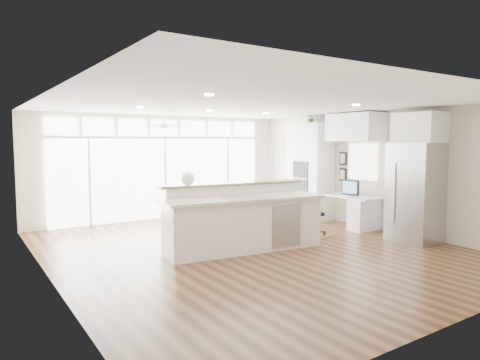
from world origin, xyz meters
TOP-DOWN VIEW (x-y plane):
  - floor at (0.00, 0.00)m, footprint 7.00×8.00m
  - ceiling at (0.00, 0.00)m, footprint 7.00×8.00m
  - wall_back at (0.00, 4.00)m, footprint 7.00×0.04m
  - wall_front at (0.00, -4.00)m, footprint 7.00×0.04m
  - wall_left at (-3.50, 0.00)m, footprint 0.04×8.00m
  - wall_right at (3.50, 0.00)m, footprint 0.04×8.00m
  - glass_wall at (0.00, 3.94)m, footprint 5.80×0.06m
  - transom_row at (0.00, 3.94)m, footprint 5.90×0.06m
  - desk_window at (3.46, 0.30)m, footprint 0.04×0.85m
  - ceiling_fan at (-0.50, 2.80)m, footprint 1.16×1.16m
  - recessed_lights at (0.00, 0.20)m, footprint 3.40×3.00m
  - oven_cabinet at (3.17, 1.80)m, footprint 0.64×1.20m
  - desk_nook at (3.13, 0.30)m, footprint 0.72×1.30m
  - upper_cabinets at (3.17, 0.30)m, footprint 0.64×1.30m
  - refrigerator at (3.11, -1.35)m, footprint 0.76×0.90m
  - fridge_cabinet at (3.17, -1.35)m, footprint 0.64×0.90m
  - framed_photos at (3.46, 0.92)m, footprint 0.06×0.22m
  - kitchen_island at (-0.16, -0.01)m, footprint 3.20×1.54m
  - rug at (1.80, 0.13)m, footprint 0.93×0.78m
  - office_chair at (1.80, 0.29)m, footprint 0.59×0.56m
  - fishbowl at (-1.05, 0.50)m, footprint 0.26×0.26m
  - monitor at (3.05, 0.30)m, footprint 0.12×0.48m
  - keyboard at (2.88, 0.30)m, footprint 0.16×0.32m
  - potted_plant at (3.17, 1.80)m, footprint 0.28×0.30m

SIDE VIEW (x-z plane):
  - floor at x=0.00m, z-range -0.02..0.00m
  - rug at x=1.80m, z-range 0.00..0.01m
  - desk_nook at x=3.13m, z-range 0.00..0.76m
  - office_chair at x=1.80m, z-range 0.00..0.95m
  - kitchen_island at x=-0.16m, z-range 0.00..1.22m
  - keyboard at x=2.88m, z-range 0.76..0.78m
  - monitor at x=3.05m, z-range 0.76..1.16m
  - refrigerator at x=3.11m, z-range 0.00..2.00m
  - glass_wall at x=0.00m, z-range 0.01..2.09m
  - oven_cabinet at x=3.17m, z-range 0.00..2.50m
  - fishbowl at x=-1.05m, z-range 1.22..1.47m
  - wall_back at x=0.00m, z-range 0.00..2.70m
  - wall_front at x=0.00m, z-range 0.00..2.70m
  - wall_left at x=-3.50m, z-range 0.00..2.70m
  - wall_right at x=3.50m, z-range 0.00..2.70m
  - framed_photos at x=3.46m, z-range 1.00..1.80m
  - desk_window at x=3.46m, z-range 1.12..1.98m
  - fridge_cabinet at x=3.17m, z-range 2.00..2.60m
  - upper_cabinets at x=3.17m, z-range 2.03..2.67m
  - transom_row at x=0.00m, z-range 2.18..2.58m
  - ceiling_fan at x=-0.50m, z-range 2.32..2.64m
  - potted_plant at x=3.17m, z-range 2.50..2.72m
  - recessed_lights at x=0.00m, z-range 2.67..2.69m
  - ceiling at x=0.00m, z-range 2.69..2.71m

